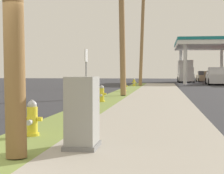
{
  "coord_description": "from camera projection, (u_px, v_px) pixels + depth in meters",
  "views": [
    {
      "loc": [
        3.36,
        -4.77,
        1.44
      ],
      "look_at": [
        0.72,
        14.43,
        0.67
      ],
      "focal_mm": 60.21,
      "sensor_mm": 36.0,
      "label": 1
    }
  ],
  "objects": [
    {
      "name": "utility_cabinet",
      "position": [
        82.0,
        115.0,
        6.51
      ],
      "size": [
        0.56,
        0.74,
        1.24
      ],
      "color": "slate",
      "rests_on": "sidewalk_slab"
    },
    {
      "name": "utility_pole_midground",
      "position": [
        122.0,
        17.0,
        21.44
      ],
      "size": [
        0.74,
        1.98,
        8.81
      ],
      "color": "#937047",
      "rests_on": "grass_verge"
    },
    {
      "name": "car_tan_by_near_pump",
      "position": [
        204.0,
        77.0,
        55.98
      ],
      "size": [
        2.03,
        4.54,
        1.57
      ],
      "color": "tan",
      "rests_on": "ground"
    },
    {
      "name": "fire_hydrant_third",
      "position": [
        125.0,
        86.0,
        26.01
      ],
      "size": [
        0.42,
        0.37,
        0.74
      ],
      "color": "yellow",
      "rests_on": "grass_verge"
    },
    {
      "name": "utility_pole_background",
      "position": [
        142.0,
        38.0,
        36.23
      ],
      "size": [
        1.26,
        0.83,
        9.14
      ],
      "color": "#937047",
      "rests_on": "grass_verge"
    },
    {
      "name": "truck_silver_at_forecourt",
      "position": [
        216.0,
        77.0,
        42.28
      ],
      "size": [
        2.3,
        5.47,
        1.97
      ],
      "color": "#BCBCC1",
      "rests_on": "ground"
    },
    {
      "name": "fire_hydrant_fourth",
      "position": [
        134.0,
        83.0,
        35.36
      ],
      "size": [
        0.42,
        0.37,
        0.74
      ],
      "color": "yellow",
      "rests_on": "grass_verge"
    },
    {
      "name": "truck_red_on_apron",
      "position": [
        224.0,
        76.0,
        48.61
      ],
      "size": [
        2.5,
        5.54,
        1.97
      ],
      "color": "red",
      "rests_on": "ground"
    },
    {
      "name": "fire_hydrant_nearest",
      "position": [
        32.0,
        120.0,
        7.76
      ],
      "size": [
        0.42,
        0.38,
        0.74
      ],
      "color": "yellow",
      "rests_on": "grass_verge"
    },
    {
      "name": "fire_hydrant_second",
      "position": [
        102.0,
        94.0,
        16.66
      ],
      "size": [
        0.42,
        0.38,
        0.74
      ],
      "color": "yellow",
      "rests_on": "grass_verge"
    },
    {
      "name": "street_sign_post",
      "position": [
        86.0,
        66.0,
        13.08
      ],
      "size": [
        0.05,
        0.36,
        2.12
      ],
      "color": "gray",
      "rests_on": "grass_verge"
    },
    {
      "name": "truck_white_at_far_bay",
      "position": [
        185.0,
        72.0,
        53.45
      ],
      "size": [
        2.13,
        6.4,
        3.11
      ],
      "color": "white",
      "rests_on": "ground"
    }
  ]
}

